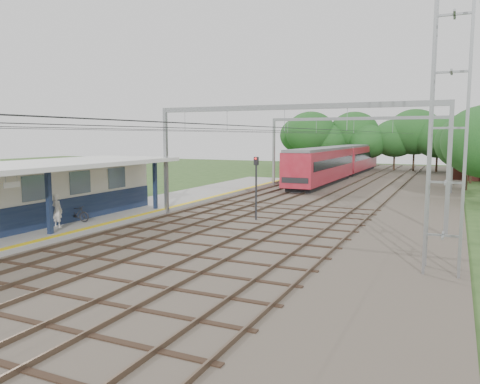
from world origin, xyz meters
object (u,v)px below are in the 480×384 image
Objects in this scene: person at (57,211)px; train at (342,161)px; signal_post at (256,182)px; bicycle at (76,214)px.

train is at bearing -96.52° from person.
person is 0.05× the size of train.
person is 39.79m from train.
train is at bearing 102.77° from signal_post.
bicycle is 38.26m from train.
person is 1.68m from bicycle.
train is (6.39, 39.26, 0.90)m from person.
train is 9.27× the size of signal_post.
person is 11.39m from signal_post.
bicycle is 0.04× the size of train.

